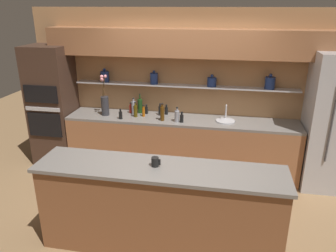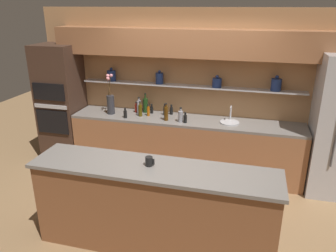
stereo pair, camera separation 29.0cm
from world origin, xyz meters
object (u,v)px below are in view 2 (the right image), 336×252
bottle_spirit_3 (166,113)px  bottle_spirit_8 (181,116)px  bottle_sauce_4 (165,110)px  coffee_mug (149,161)px  bottle_sauce_9 (152,109)px  bottle_wine_5 (145,105)px  bottle_sauce_6 (125,114)px  bottle_sauce_10 (148,111)px  bottle_sauce_2 (136,108)px  bottle_oil_1 (140,110)px  sink_fixture (230,121)px  bottle_spirit_0 (139,107)px  bottle_sauce_7 (171,110)px  oven_tower (61,103)px  bottle_sauce_11 (185,118)px  flower_vase (111,101)px

bottle_spirit_3 → bottle_spirit_8: 0.24m
bottle_sauce_4 → coffee_mug: size_ratio=1.89×
bottle_spirit_8 → bottle_sauce_9: (-0.56, 0.30, -0.03)m
bottle_sauce_4 → bottle_wine_5: size_ratio=0.59×
bottle_spirit_3 → bottle_sauce_6: (-0.67, -0.05, -0.05)m
bottle_sauce_10 → bottle_sauce_2: bearing=153.4°
bottle_oil_1 → bottle_sauce_6: bottle_oil_1 is taller
bottle_sauce_2 → bottle_wine_5: (0.15, 0.04, 0.05)m
sink_fixture → bottle_sauce_4: 1.08m
bottle_sauce_2 → bottle_spirit_8: 0.88m
bottle_spirit_0 → bottle_sauce_10: size_ratio=1.46×
bottle_oil_1 → bottle_sauce_2: bearing=127.0°
bottle_spirit_0 → bottle_sauce_6: bottle_spirit_0 is taller
bottle_sauce_4 → bottle_sauce_7: 0.11m
oven_tower → bottle_oil_1: 1.47m
bottle_oil_1 → coffee_mug: 1.97m
oven_tower → bottle_spirit_8: oven_tower is taller
bottle_sauce_6 → bottle_sauce_11: 0.98m
bottle_wine_5 → bottle_spirit_8: bearing=-25.4°
bottle_sauce_2 → bottle_spirit_8: (0.83, -0.28, 0.02)m
bottle_oil_1 → bottle_sauce_10: size_ratio=1.33×
sink_fixture → bottle_sauce_11: bearing=-165.5°
bottle_oil_1 → bottle_sauce_9: bearing=54.9°
sink_fixture → bottle_spirit_0: bottle_spirit_0 is taller
bottle_oil_1 → bottle_wine_5: (0.02, 0.22, 0.02)m
bottle_sauce_9 → bottle_sauce_11: bearing=-26.3°
bottle_sauce_4 → bottle_sauce_6: bottle_sauce_4 is taller
bottle_sauce_2 → sink_fixture: bearing=-4.7°
bottle_spirit_8 → bottle_wine_5: bearing=154.6°
sink_fixture → bottle_spirit_8: 0.76m
bottle_sauce_6 → coffee_mug: bearing=-60.5°
bottle_oil_1 → sink_fixture: bearing=1.9°
bottle_sauce_7 → bottle_sauce_4: bearing=-148.3°
bottle_spirit_3 → bottle_sauce_7: bearing=88.9°
bottle_spirit_3 → bottle_sauce_11: bearing=-5.3°
bottle_oil_1 → bottle_sauce_6: 0.25m
oven_tower → bottle_sauce_7: (1.94, 0.18, -0.02)m
bottle_spirit_3 → bottle_spirit_8: bearing=-2.5°
bottle_wine_5 → oven_tower: bearing=-173.1°
bottle_sauce_4 → coffee_mug: (0.37, -1.98, 0.07)m
bottle_oil_1 → bottle_sauce_4: bearing=23.0°
bottle_sauce_4 → bottle_spirit_3: bearing=-70.6°
bottle_sauce_4 → coffee_mug: bearing=-79.5°
flower_vase → bottle_sauce_11: 1.30m
sink_fixture → bottle_sauce_10: 1.32m
oven_tower → bottle_sauce_4: size_ratio=10.34×
bottle_sauce_7 → bottle_sauce_6: bearing=-151.7°
bottle_spirit_0 → bottle_spirit_8: size_ratio=1.17×
sink_fixture → flower_vase: bearing=-178.6°
bottle_sauce_2 → bottle_sauce_4: (0.51, -0.02, 0.01)m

